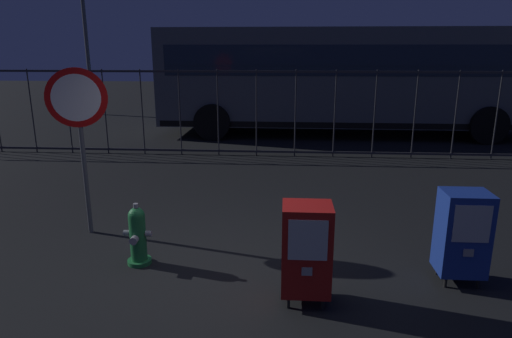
% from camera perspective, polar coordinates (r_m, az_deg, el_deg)
% --- Properties ---
extents(ground_plane, '(60.00, 60.00, 0.00)m').
position_cam_1_polar(ground_plane, '(5.23, -4.28, -12.99)').
color(ground_plane, black).
extents(fire_hydrant, '(0.33, 0.32, 0.75)m').
position_cam_1_polar(fire_hydrant, '(5.44, -14.81, -8.20)').
color(fire_hydrant, '#1E7238').
rests_on(fire_hydrant, ground_plane).
extents(newspaper_box_primary, '(0.48, 0.42, 1.02)m').
position_cam_1_polar(newspaper_box_primary, '(4.46, 6.43, -10.06)').
color(newspaper_box_primary, black).
rests_on(newspaper_box_primary, ground_plane).
extents(newspaper_box_secondary, '(0.48, 0.42, 1.02)m').
position_cam_1_polar(newspaper_box_secondary, '(5.27, 24.78, -7.36)').
color(newspaper_box_secondary, black).
rests_on(newspaper_box_secondary, ground_plane).
extents(stop_sign, '(0.71, 0.31, 2.23)m').
position_cam_1_polar(stop_sign, '(6.24, -21.60, 6.15)').
color(stop_sign, '#4C4F54').
rests_on(stop_sign, ground_plane).
extents(fence_barrier, '(18.03, 0.04, 2.00)m').
position_cam_1_polar(fence_barrier, '(10.46, 0.06, 7.17)').
color(fence_barrier, '#2D2D33').
rests_on(fence_barrier, ground_plane).
extents(bus_near, '(10.52, 2.83, 3.00)m').
position_cam_1_polar(bus_near, '(13.46, 11.16, 11.61)').
color(bus_near, '#4C5156').
rests_on(bus_near, ground_plane).
extents(bus_far, '(10.59, 3.12, 3.00)m').
position_cam_1_polar(bus_far, '(18.19, 14.36, 12.26)').
color(bus_far, '#19519E').
rests_on(bus_far, ground_plane).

